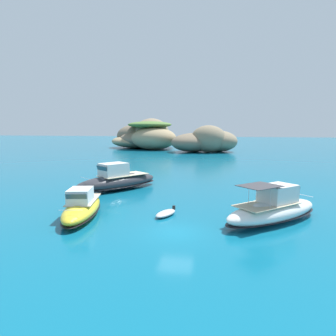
% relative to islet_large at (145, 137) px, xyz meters
% --- Properties ---
extents(ground_plane, '(400.00, 400.00, 0.00)m').
position_rel_islet_large_xyz_m(ground_plane, '(23.83, -82.07, -3.80)').
color(ground_plane, '#0C5B7A').
extents(islet_large, '(26.60, 26.26, 10.36)m').
position_rel_islet_large_xyz_m(islet_large, '(0.00, 0.00, 0.00)').
color(islet_large, '#756651').
rests_on(islet_large, ground).
extents(islet_small, '(24.21, 19.76, 7.90)m').
position_rel_islet_large_xyz_m(islet_small, '(21.89, -12.17, -0.55)').
color(islet_small, '#756651').
rests_on(islet_small, ground).
extents(motorboat_white, '(9.39, 9.11, 3.15)m').
position_rel_islet_large_xyz_m(motorboat_white, '(31.17, -78.16, -2.80)').
color(motorboat_white, white).
rests_on(motorboat_white, ground).
extents(motorboat_charcoal, '(9.34, 10.90, 3.27)m').
position_rel_islet_large_xyz_m(motorboat_charcoal, '(14.51, -68.60, -2.71)').
color(motorboat_charcoal, '#2D2D33').
rests_on(motorboat_charcoal, ground).
extents(motorboat_yellow, '(4.34, 8.91, 2.52)m').
position_rel_islet_large_xyz_m(motorboat_yellow, '(15.40, -79.77, -2.96)').
color(motorboat_yellow, yellow).
rests_on(motorboat_yellow, ground).
extents(dinghy_tender, '(1.96, 2.85, 0.58)m').
position_rel_islet_large_xyz_m(dinghy_tender, '(22.34, -78.21, -3.58)').
color(dinghy_tender, '#B2B2B2').
rests_on(dinghy_tender, ground).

